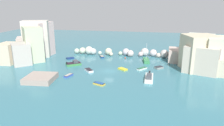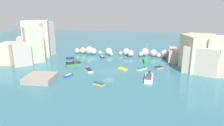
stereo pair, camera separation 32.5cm
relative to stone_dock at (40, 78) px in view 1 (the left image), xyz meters
name	(u,v)px [view 1 (the left image)]	position (x,y,z in m)	size (l,w,h in m)	color
cove_water	(109,71)	(14.16, 10.02, -0.64)	(160.00, 160.00, 0.00)	teal
cliff_headland_left	(32,43)	(-13.12, 19.07, 4.21)	(14.98, 19.84, 12.00)	beige
cliff_headland_right	(206,55)	(39.52, 17.16, 3.27)	(16.50, 18.27, 9.41)	beige
rock_breakwater	(127,52)	(16.64, 27.82, 0.57)	(35.07, 4.48, 2.77)	#B7C8B1
stone_dock	(40,78)	(0.00, 0.00, 0.00)	(6.43, 6.33, 1.27)	#A49286
channel_buoy	(125,58)	(16.74, 23.78, -0.39)	(0.48, 0.48, 0.48)	#E04C28
moored_boat_0	(74,63)	(2.94, 13.67, -0.16)	(4.79, 4.34, 1.38)	#3C8745
moored_boat_1	(146,60)	(23.56, 21.20, -0.19)	(2.29, 5.37, 5.86)	#368950
moored_boat_2	(149,78)	(24.84, 5.53, -0.09)	(1.91, 6.05, 1.61)	white
moored_boat_3	(99,84)	(14.01, 0.31, -0.40)	(2.88, 2.04, 0.44)	yellow
moored_boat_4	(70,58)	(-0.89, 20.28, -0.45)	(2.66, 2.64, 0.38)	navy
moored_boat_5	(123,69)	(17.65, 11.98, -0.44)	(2.84, 2.61, 0.39)	yellow
moored_boat_6	(102,57)	(8.87, 23.90, -0.36)	(2.09, 2.66, 0.52)	navy
moored_boat_7	(89,70)	(9.01, 8.83, -0.34)	(2.94, 3.11, 0.60)	white
moored_boat_8	(69,75)	(5.20, 4.17, -0.39)	(1.66, 2.81, 0.47)	#3B55BC
moored_boat_9	(159,68)	(27.28, 14.90, -0.34)	(2.59, 2.49, 0.60)	gray
moored_boat_10	(142,69)	(22.75, 13.22, -0.37)	(2.75, 3.12, 0.51)	white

